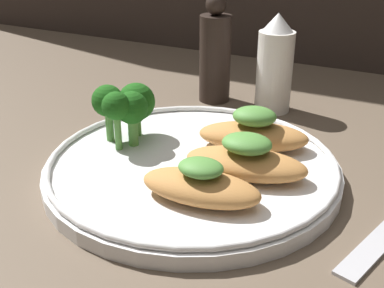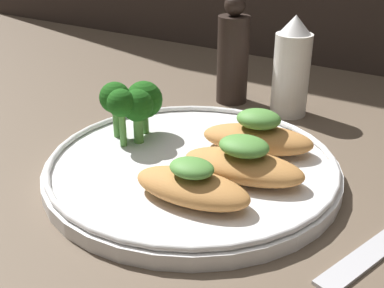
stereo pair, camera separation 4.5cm
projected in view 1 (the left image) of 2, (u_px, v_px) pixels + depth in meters
The scene contains 8 objects.
ground_plane at pixel (192, 180), 47.21cm from camera, with size 180.00×180.00×1.00cm, color brown.
plate at pixel (192, 166), 46.56cm from camera, with size 28.34×28.34×2.00cm.
grilled_meat_front at pixel (201, 185), 39.79cm from camera, with size 10.76×5.84×3.74cm.
grilled_meat_middle at pixel (245, 161), 43.35cm from camera, with size 11.85×6.78×4.08cm.
grilled_meat_back at pixel (253, 133), 48.67cm from camera, with size 12.07×8.02×4.40cm.
broccoli_bunch at pixel (126, 105), 49.19cm from camera, with size 6.13×7.25×6.14cm.
sauce_bottle at pixel (275, 66), 60.01cm from camera, with size 4.50×4.50×12.43cm.
pepper_grinder at pixel (215, 54), 63.23cm from camera, with size 4.12×4.12×14.09cm.
Camera 1 is at (18.77, -36.45, 23.16)cm, focal length 45.00 mm.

